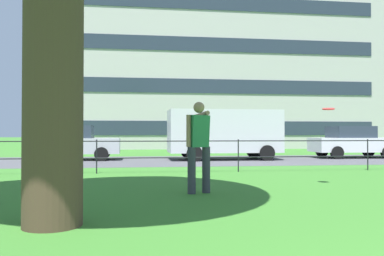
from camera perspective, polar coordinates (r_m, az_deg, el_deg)
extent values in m
cube|color=#4C4C51|center=(17.27, 2.53, -4.74)|extent=(80.00, 6.64, 0.01)
cylinder|color=black|center=(11.78, -13.82, -4.09)|extent=(0.04, 0.04, 1.00)
cylinder|color=black|center=(12.07, 6.81, -4.03)|extent=(0.04, 0.04, 1.00)
cylinder|color=black|center=(13.75, 24.39, -3.57)|extent=(0.04, 0.04, 1.00)
cylinder|color=black|center=(12.07, 6.81, -4.27)|extent=(34.16, 0.03, 0.03)
cylinder|color=black|center=(12.05, 6.81, -1.89)|extent=(34.16, 0.03, 0.03)
cylinder|color=#4C3828|center=(5.42, -19.62, 15.15)|extent=(0.74, 0.74, 5.31)
cylinder|color=#383842|center=(7.58, -0.06, -6.23)|extent=(0.16, 0.16, 0.91)
cylinder|color=#383842|center=(7.73, 2.09, -6.13)|extent=(0.16, 0.16, 0.91)
cube|color=#2D7F4C|center=(7.62, 1.03, -0.43)|extent=(0.43, 0.38, 0.64)
sphere|color=#A87A5B|center=(7.64, 1.02, 3.03)|extent=(0.22, 0.22, 0.22)
cylinder|color=#A87A5B|center=(8.00, 1.29, 1.92)|extent=(0.29, 0.62, 0.15)
cylinder|color=#A87A5B|center=(7.52, -0.50, -0.42)|extent=(0.09, 0.09, 0.62)
cylinder|color=red|center=(9.27, 19.40, 2.66)|extent=(0.36, 0.36, 0.07)
cube|color=#B7BABF|center=(18.08, -16.90, -2.51)|extent=(4.05, 1.82, 0.68)
cube|color=#2D3847|center=(18.09, -17.36, -0.55)|extent=(1.95, 1.58, 0.56)
cylinder|color=black|center=(18.77, -12.81, -3.51)|extent=(0.61, 0.22, 0.60)
cylinder|color=black|center=(17.16, -13.16, -3.75)|extent=(0.61, 0.22, 0.60)
cylinder|color=black|center=(19.09, -20.27, -3.43)|extent=(0.61, 0.22, 0.60)
cylinder|color=black|center=(17.51, -21.30, -3.66)|extent=(0.61, 0.22, 0.60)
cube|color=silver|center=(17.68, 4.69, -0.48)|extent=(5.03, 2.05, 1.90)
cube|color=#283342|center=(18.23, 10.82, 0.57)|extent=(0.15, 1.67, 0.76)
cylinder|color=black|center=(19.04, 9.06, -3.36)|extent=(0.68, 0.25, 0.68)
cylinder|color=black|center=(17.27, 10.91, -3.61)|extent=(0.68, 0.25, 0.68)
cylinder|color=black|center=(18.34, -0.54, -3.47)|extent=(0.68, 0.25, 0.68)
cylinder|color=black|center=(16.50, 0.33, -3.75)|extent=(0.68, 0.25, 0.68)
cube|color=silver|center=(20.51, 22.61, -2.29)|extent=(4.04, 1.80, 0.68)
cube|color=#2D3847|center=(20.43, 22.23, -0.56)|extent=(1.94, 1.57, 0.56)
cylinder|color=black|center=(21.83, 24.47, -3.08)|extent=(0.60, 0.22, 0.60)
cylinder|color=black|center=(20.69, 18.52, -3.24)|extent=(0.60, 0.22, 0.60)
cylinder|color=black|center=(19.23, 20.51, -3.41)|extent=(0.60, 0.22, 0.60)
cube|color=#B7B2AD|center=(38.09, 3.32, 9.56)|extent=(27.55, 14.81, 16.16)
cube|color=#283342|center=(30.18, 5.93, -0.04)|extent=(23.14, 0.06, 1.10)
cube|color=#283342|center=(30.41, 5.92, 6.07)|extent=(23.14, 0.06, 1.10)
cube|color=#283342|center=(30.96, 5.91, 12.01)|extent=(23.14, 0.06, 1.10)
cube|color=#283342|center=(31.84, 5.90, 17.69)|extent=(23.14, 0.06, 1.10)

